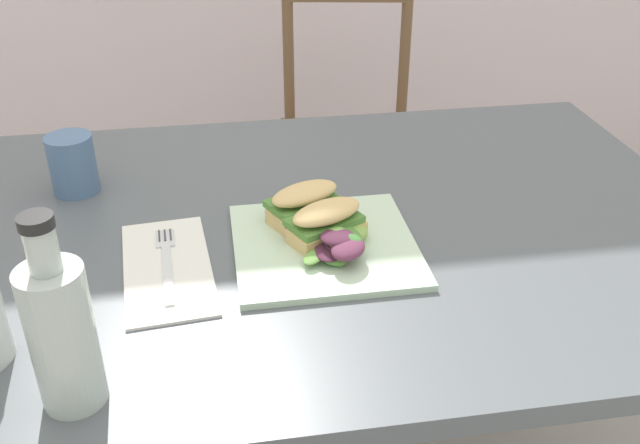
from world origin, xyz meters
The scene contains 10 objects.
dining_table centered at (-0.06, 0.15, 0.61)m, with size 1.20×0.83×0.74m.
chair_wooden_far centered at (0.17, 1.10, 0.45)m, with size 0.46×0.46×0.87m.
plate_lunch centered at (-0.07, 0.08, 0.74)m, with size 0.25×0.25×0.01m, color beige.
sandwich_half_front centered at (-0.06, 0.09, 0.78)m, with size 0.12×0.10×0.06m.
sandwich_half_back centered at (-0.09, 0.15, 0.78)m, with size 0.12×0.10×0.06m.
salad_mixed_greens centered at (-0.05, 0.04, 0.77)m, with size 0.12×0.12×0.04m.
napkin_folded centered at (-0.29, 0.06, 0.74)m, with size 0.12×0.25×0.00m, color silver.
fork_on_napkin centered at (-0.29, 0.08, 0.75)m, with size 0.03×0.19×0.00m.
bottle_cold_brew centered at (-0.37, -0.17, 0.82)m, with size 0.07×0.07×0.22m.
cup_extra_side centered at (-0.44, 0.31, 0.79)m, with size 0.07×0.07×0.10m, color #4C6B93.
Camera 1 is at (-0.21, -0.76, 1.28)m, focal length 39.75 mm.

